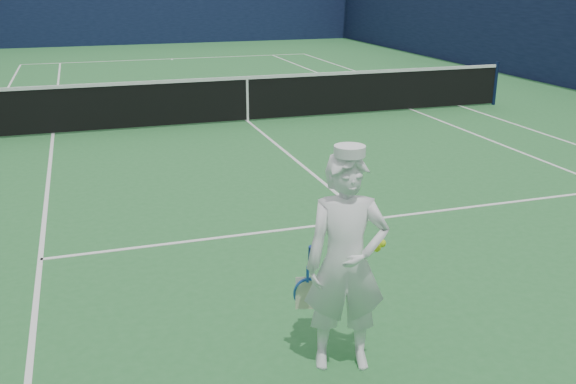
% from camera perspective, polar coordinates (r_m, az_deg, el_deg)
% --- Properties ---
extents(ground, '(80.00, 80.00, 0.00)m').
position_cam_1_polar(ground, '(14.42, -3.59, 6.29)').
color(ground, '#2A7035').
rests_on(ground, ground).
extents(court_markings, '(11.03, 23.83, 0.01)m').
position_cam_1_polar(court_markings, '(14.42, -3.59, 6.30)').
color(court_markings, white).
rests_on(court_markings, ground).
extents(windscreen_fence, '(20.12, 36.12, 4.00)m').
position_cam_1_polar(windscreen_fence, '(14.13, -3.76, 14.23)').
color(windscreen_fence, '#0F1737').
rests_on(windscreen_fence, ground).
extents(tennis_net, '(12.88, 0.09, 1.07)m').
position_cam_1_polar(tennis_net, '(14.31, -3.64, 8.45)').
color(tennis_net, '#141E4C').
rests_on(tennis_net, ground).
extents(tennis_player, '(0.75, 0.65, 1.88)m').
position_cam_1_polar(tennis_player, '(5.15, 5.18, -6.32)').
color(tennis_player, white).
rests_on(tennis_player, ground).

